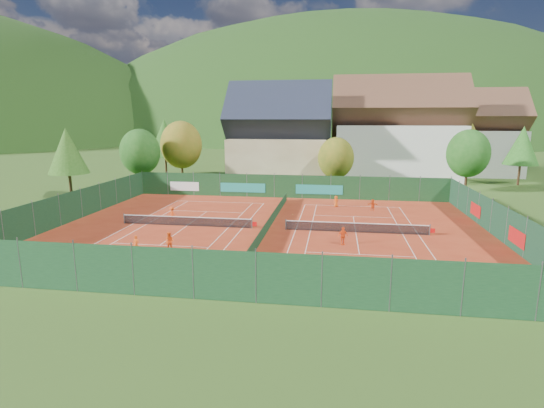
{
  "coord_description": "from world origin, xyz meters",
  "views": [
    {
      "loc": [
        6.03,
        -37.86,
        10.21
      ],
      "look_at": [
        0.0,
        2.0,
        2.0
      ],
      "focal_mm": 28.0,
      "sensor_mm": 36.0,
      "label": 1
    }
  ],
  "objects": [
    {
      "name": "court_divider",
      "position": [
        0.0,
        0.0,
        0.5
      ],
      "size": [
        0.03,
        28.8,
        1.0
      ],
      "color": "#13361D",
      "rests_on": "ground"
    },
    {
      "name": "court_markings_left",
      "position": [
        -8.0,
        0.0,
        0.01
      ],
      "size": [
        11.03,
        23.83,
        0.0
      ],
      "color": "white",
      "rests_on": "ground"
    },
    {
      "name": "tennis_net_left",
      "position": [
        -7.85,
        0.0,
        0.51
      ],
      "size": [
        13.3,
        0.1,
        1.02
      ],
      "color": "#59595B",
      "rests_on": "ground"
    },
    {
      "name": "clay_pad",
      "position": [
        0.0,
        0.0,
        0.01
      ],
      "size": [
        40.0,
        32.0,
        0.01
      ],
      "primitive_type": "cube",
      "color": "#9F2F17",
      "rests_on": "ground"
    },
    {
      "name": "fence_west",
      "position": [
        -20.0,
        0.0,
        1.5
      ],
      "size": [
        0.04,
        32.0,
        3.0
      ],
      "color": "#13361D",
      "rests_on": "ground"
    },
    {
      "name": "tennis_net_right",
      "position": [
        8.15,
        0.0,
        0.51
      ],
      "size": [
        13.3,
        0.1,
        1.02
      ],
      "color": "#59595B",
      "rests_on": "ground"
    },
    {
      "name": "tree_west_front",
      "position": [
        -22.0,
        20.0,
        5.39
      ],
      "size": [
        5.72,
        5.72,
        8.69
      ],
      "color": "#412F17",
      "rests_on": "ground"
    },
    {
      "name": "player_right_far_b",
      "position": [
        10.23,
        9.73,
        0.65
      ],
      "size": [
        1.22,
        0.41,
        1.3
      ],
      "primitive_type": "imported",
      "rotation": [
        0.0,
        0.0,
        3.12
      ],
      "color": "#DD4413",
      "rests_on": "ground"
    },
    {
      "name": "court_markings_right",
      "position": [
        8.0,
        0.0,
        0.01
      ],
      "size": [
        11.03,
        23.83,
        0.0
      ],
      "color": "white",
      "rests_on": "ground"
    },
    {
      "name": "ball_hopper",
      "position": [
        11.83,
        -10.28,
        0.56
      ],
      "size": [
        0.34,
        0.34,
        0.8
      ],
      "color": "slate",
      "rests_on": "ground"
    },
    {
      "name": "player_right_far_a",
      "position": [
        6.17,
        11.21,
        0.66
      ],
      "size": [
        0.77,
        0.68,
        1.32
      ],
      "primitive_type": "imported",
      "rotation": [
        0.0,
        0.0,
        3.64
      ],
      "color": "#E45714",
      "rests_on": "ground"
    },
    {
      "name": "chalet",
      "position": [
        -3.0,
        30.0,
        6.62
      ],
      "size": [
        16.2,
        12.0,
        16.0
      ],
      "color": "#CBBC8F",
      "rests_on": "ground"
    },
    {
      "name": "tree_west_mid",
      "position": [
        -18.0,
        26.0,
        6.07
      ],
      "size": [
        6.44,
        6.44,
        9.78
      ],
      "color": "#473319",
      "rests_on": "ground"
    },
    {
      "name": "loose_ball_1",
      "position": [
        5.79,
        -7.85,
        0.03
      ],
      "size": [
        0.07,
        0.07,
        0.07
      ],
      "primitive_type": "sphere",
      "color": "#CCD833",
      "rests_on": "ground"
    },
    {
      "name": "tree_east_mid",
      "position": [
        34.0,
        32.0,
        6.06
      ],
      "size": [
        5.04,
        5.04,
        9.0
      ],
      "color": "#4C2E1B",
      "rests_on": "ground"
    },
    {
      "name": "ground",
      "position": [
        0.0,
        0.0,
        -0.02
      ],
      "size": [
        600.0,
        600.0,
        0.0
      ],
      "primitive_type": "plane",
      "color": "#2B4C17",
      "rests_on": "ground"
    },
    {
      "name": "tree_east_front",
      "position": [
        24.0,
        24.0,
        5.39
      ],
      "size": [
        5.72,
        5.72,
        8.69
      ],
      "color": "#482D19",
      "rests_on": "ground"
    },
    {
      "name": "hotel_block_b",
      "position": [
        30.0,
        44.0,
        6.62
      ],
      "size": [
        17.28,
        10.0,
        15.5
      ],
      "color": "silver",
      "rests_on": "ground"
    },
    {
      "name": "loose_ball_0",
      "position": [
        -8.78,
        -7.39,
        0.03
      ],
      "size": [
        0.07,
        0.07,
        0.07
      ],
      "primitive_type": "sphere",
      "color": "#CCD833",
      "rests_on": "ground"
    },
    {
      "name": "tree_west_back",
      "position": [
        -24.0,
        34.0,
        6.74
      ],
      "size": [
        5.6,
        5.6,
        10.0
      ],
      "color": "#472C19",
      "rests_on": "ground"
    },
    {
      "name": "tree_east_back",
      "position": [
        26.0,
        40.0,
        6.74
      ],
      "size": [
        7.15,
        7.15,
        10.86
      ],
      "color": "#402B17",
      "rests_on": "ground"
    },
    {
      "name": "fence_east",
      "position": [
        20.0,
        0.05,
        1.48
      ],
      "size": [
        0.09,
        32.0,
        3.0
      ],
      "color": "#123320",
      "rests_on": "ground"
    },
    {
      "name": "mountain_backdrop",
      "position": [
        28.54,
        233.48,
        -39.64
      ],
      "size": [
        820.0,
        530.0,
        242.0
      ],
      "color": "black",
      "rests_on": "ground"
    },
    {
      "name": "fence_north",
      "position": [
        -0.46,
        15.99,
        1.47
      ],
      "size": [
        40.0,
        0.1,
        3.0
      ],
      "color": "#14381A",
      "rests_on": "ground"
    },
    {
      "name": "loose_ball_2",
      "position": [
        1.6,
        6.37,
        0.03
      ],
      "size": [
        0.07,
        0.07,
        0.07
      ],
      "primitive_type": "sphere",
      "color": "#CCD833",
      "rests_on": "ground"
    },
    {
      "name": "player_right_near",
      "position": [
        6.76,
        -3.99,
        0.75
      ],
      "size": [
        0.96,
        0.72,
        1.51
      ],
      "primitive_type": "imported",
      "rotation": [
        0.0,
        0.0,
        0.45
      ],
      "color": "#FA5016",
      "rests_on": "ground"
    },
    {
      "name": "loose_ball_4",
      "position": [
        11.64,
        -0.58,
        0.03
      ],
      "size": [
        0.07,
        0.07,
        0.07
      ],
      "primitive_type": "sphere",
      "color": "#CCD833",
      "rests_on": "ground"
    },
    {
      "name": "tree_center",
      "position": [
        6.0,
        22.0,
        4.72
      ],
      "size": [
        5.01,
        5.01,
        7.6
      ],
      "color": "#463219",
      "rests_on": "ground"
    },
    {
      "name": "player_left_near",
      "position": [
        -8.89,
        -8.68,
        0.72
      ],
      "size": [
        0.55,
        0.38,
        1.43
      ],
      "primitive_type": "imported",
      "rotation": [
        0.0,
        0.0,
        -0.07
      ],
      "color": "#E95714",
      "rests_on": "ground"
    },
    {
      "name": "player_left_mid",
      "position": [
        -6.65,
        -7.59,
        0.74
      ],
      "size": [
        0.74,
        0.59,
        1.48
      ],
      "primitive_type": "imported",
      "rotation": [
        0.0,
        0.0,
        -0.05
      ],
      "color": "#F05615",
      "rests_on": "ground"
    },
    {
      "name": "tree_west_side",
      "position": [
        -28.0,
        12.0,
        6.06
      ],
      "size": [
        5.04,
        5.04,
        9.0
      ],
      "color": "#412A17",
      "rests_on": "ground"
    },
    {
      "name": "player_left_far",
      "position": [
        -10.13,
        1.73,
        0.73
      ],
      "size": [
        1.01,
        0.68,
        1.46
      ],
      "primitive_type": "imported",
      "rotation": [
        0.0,
        0.0,
        2.99
      ],
      "color": "#F34C15",
      "rests_on": "ground"
    },
    {
      "name": "fence_south",
      "position": [
        0.0,
        -16.0,
        1.5
      ],
      "size": [
        40.0,
        0.04,
        3.0
      ],
      "color": "#153C1F",
      "rests_on": "ground"
    },
    {
      "name": "loose_ball_3",
      "position": [
        -5.41,
        8.14,
        0.03
      ],
      "size": [
        0.07,
        0.07,
        0.07
      ],
      "primitive_type": "sphere",
      "color": "#CCD833",
      "rests_on": "ground"
    },
    {
      "name": "hotel_block_a",
      "position": [
        16.0,
        36.0,
        7.38
      ],
      "size": [
        21.6,
        11.0,
        17.25
      ],
      "color": "silver",
      "rests_on": "ground"
    }
  ]
}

